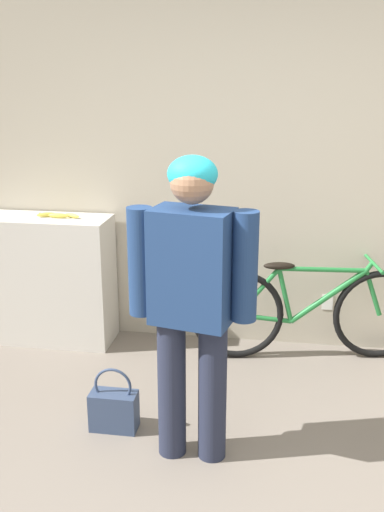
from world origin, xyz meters
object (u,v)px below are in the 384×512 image
Objects in this scene: person at (192,289)px; handbag at (114,409)px; bicycle at (308,312)px; banana at (58,215)px.

handbag is (-0.49, 0.16, -0.83)m from person.
banana is at bearing 169.91° from bicycle.
bicycle is at bearing 44.52° from handbag.
handbag is at bearing 173.47° from person.
person reaches higher than banana.
person is at bearing -18.53° from handbag.
banana is at bearing 144.93° from person.
bicycle is at bearing 75.25° from person.
banana is 1.59m from handbag.
person is 0.97× the size of bicycle.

